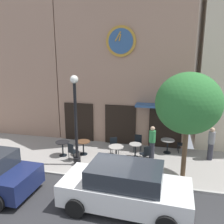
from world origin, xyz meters
name	(u,v)px	position (x,y,z in m)	size (l,w,h in m)	color
ground_plane	(92,196)	(0.00, -1.11, -0.02)	(25.23, 10.88, 0.13)	gray
clock_building	(125,38)	(0.00, 5.53, 6.06)	(7.65, 3.75, 11.77)	#9E7A66
neighbor_building_left	(27,43)	(-7.00, 6.39, 5.89)	(6.24, 4.18, 11.79)	#9E7A66
street_lamp	(76,121)	(-1.45, 1.10, 2.15)	(0.36, 0.36, 4.23)	black
street_tree	(188,104)	(3.36, 1.03, 3.20)	(2.60, 2.34, 4.45)	brown
cafe_table_center	(63,146)	(-2.55, 1.89, 0.54)	(0.71, 0.71, 0.76)	black
cafe_table_near_door	(83,145)	(-1.57, 2.29, 0.52)	(0.72, 0.72, 0.73)	black
cafe_table_center_right	(116,150)	(0.26, 1.91, 0.55)	(0.74, 0.74, 0.76)	black
cafe_table_near_curb	(135,149)	(1.13, 2.52, 0.48)	(0.62, 0.62, 0.73)	black
cafe_table_leftmost	(168,144)	(2.71, 3.49, 0.52)	(0.72, 0.72, 0.73)	black
cafe_chair_under_awning	(114,145)	(-0.01, 2.66, 0.53)	(0.54, 0.54, 0.90)	black
cafe_chair_by_entrance	(146,153)	(1.71, 1.96, 0.53)	(0.56, 0.56, 0.90)	black
cafe_chair_near_lamp	(72,151)	(-1.84, 1.46, 0.53)	(0.53, 0.53, 0.90)	black
cafe_chair_right_end	(183,143)	(3.53, 3.76, 0.53)	(0.46, 0.46, 0.90)	black
cafe_chair_left_end	(138,142)	(1.15, 3.38, 0.53)	(0.41, 0.41, 0.90)	black
pedestrian_green	(152,142)	(1.94, 2.67, 0.86)	(0.45, 0.45, 1.67)	#2D2D38
pedestrian_grey	(211,143)	(4.78, 3.13, 0.86)	(0.44, 0.44, 1.67)	#2D2D38
parked_car_white	(125,187)	(1.31, -1.52, 0.76)	(4.38, 2.18, 1.55)	white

